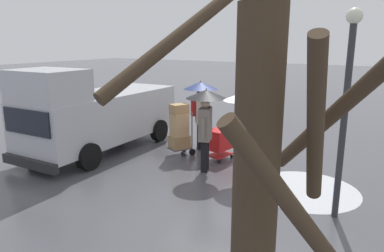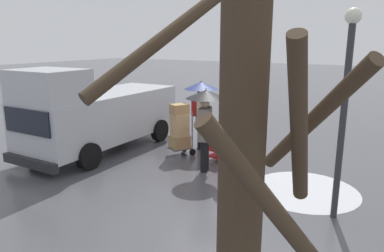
{
  "view_description": "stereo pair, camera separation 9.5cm",
  "coord_description": "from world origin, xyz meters",
  "px_view_note": "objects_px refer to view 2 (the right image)",
  "views": [
    {
      "loc": [
        -4.35,
        8.78,
        3.31
      ],
      "look_at": [
        0.48,
        0.61,
        1.05
      ],
      "focal_mm": 33.62,
      "sensor_mm": 36.0,
      "label": 1
    },
    {
      "loc": [
        -4.43,
        8.73,
        3.31
      ],
      "look_at": [
        0.48,
        0.61,
        1.05
      ],
      "focal_mm": 33.62,
      "sensor_mm": 36.0,
      "label": 2
    }
  ],
  "objects_px": {
    "shopping_cart_vendor": "(220,140)",
    "pedestrian_white_side": "(245,113)",
    "pedestrian_pink_side": "(206,111)",
    "cargo_van_parked_right": "(97,113)",
    "hand_dolly_boxes": "(180,128)",
    "street_lamp": "(345,95)",
    "pedestrian_black_side": "(201,99)"
  },
  "relations": [
    {
      "from": "pedestrian_pink_side",
      "to": "street_lamp",
      "type": "xyz_separation_m",
      "value": [
        -3.39,
        0.99,
        0.79
      ]
    },
    {
      "from": "hand_dolly_boxes",
      "to": "pedestrian_white_side",
      "type": "xyz_separation_m",
      "value": [
        -2.25,
        0.52,
        0.77
      ]
    },
    {
      "from": "cargo_van_parked_right",
      "to": "street_lamp",
      "type": "bearing_deg",
      "value": 173.71
    },
    {
      "from": "cargo_van_parked_right",
      "to": "pedestrian_black_side",
      "type": "height_order",
      "value": "cargo_van_parked_right"
    },
    {
      "from": "street_lamp",
      "to": "pedestrian_white_side",
      "type": "bearing_deg",
      "value": -26.27
    },
    {
      "from": "pedestrian_pink_side",
      "to": "street_lamp",
      "type": "bearing_deg",
      "value": 163.7
    },
    {
      "from": "hand_dolly_boxes",
      "to": "pedestrian_white_side",
      "type": "relative_size",
      "value": 0.71
    },
    {
      "from": "shopping_cart_vendor",
      "to": "cargo_van_parked_right",
      "type": "bearing_deg",
      "value": 18.24
    },
    {
      "from": "cargo_van_parked_right",
      "to": "hand_dolly_boxes",
      "type": "xyz_separation_m",
      "value": [
        -2.38,
        -0.93,
        -0.37
      ]
    },
    {
      "from": "hand_dolly_boxes",
      "to": "street_lamp",
      "type": "relative_size",
      "value": 0.4
    },
    {
      "from": "shopping_cart_vendor",
      "to": "hand_dolly_boxes",
      "type": "xyz_separation_m",
      "value": [
        1.2,
        0.25,
        0.25
      ]
    },
    {
      "from": "shopping_cart_vendor",
      "to": "hand_dolly_boxes",
      "type": "bearing_deg",
      "value": 11.85
    },
    {
      "from": "shopping_cart_vendor",
      "to": "pedestrian_pink_side",
      "type": "distance_m",
      "value": 1.4
    },
    {
      "from": "pedestrian_black_side",
      "to": "street_lamp",
      "type": "distance_m",
      "value": 5.18
    },
    {
      "from": "hand_dolly_boxes",
      "to": "shopping_cart_vendor",
      "type": "bearing_deg",
      "value": -168.15
    },
    {
      "from": "pedestrian_pink_side",
      "to": "pedestrian_white_side",
      "type": "xyz_separation_m",
      "value": [
        -1.0,
        -0.19,
        0.0
      ]
    },
    {
      "from": "hand_dolly_boxes",
      "to": "pedestrian_pink_side",
      "type": "distance_m",
      "value": 1.63
    },
    {
      "from": "shopping_cart_vendor",
      "to": "pedestrian_white_side",
      "type": "relative_size",
      "value": 0.47
    },
    {
      "from": "pedestrian_pink_side",
      "to": "street_lamp",
      "type": "distance_m",
      "value": 3.62
    },
    {
      "from": "pedestrian_black_side",
      "to": "cargo_van_parked_right",
      "type": "bearing_deg",
      "value": 34.52
    },
    {
      "from": "pedestrian_white_side",
      "to": "street_lamp",
      "type": "xyz_separation_m",
      "value": [
        -2.39,
        1.18,
        0.79
      ]
    },
    {
      "from": "hand_dolly_boxes",
      "to": "pedestrian_black_side",
      "type": "xyz_separation_m",
      "value": [
        -0.21,
        -0.85,
        0.76
      ]
    },
    {
      "from": "pedestrian_black_side",
      "to": "street_lamp",
      "type": "relative_size",
      "value": 0.56
    },
    {
      "from": "pedestrian_pink_side",
      "to": "street_lamp",
      "type": "height_order",
      "value": "street_lamp"
    },
    {
      "from": "street_lamp",
      "to": "hand_dolly_boxes",
      "type": "bearing_deg",
      "value": -20.14
    },
    {
      "from": "hand_dolly_boxes",
      "to": "pedestrian_black_side",
      "type": "relative_size",
      "value": 0.71
    },
    {
      "from": "pedestrian_pink_side",
      "to": "pedestrian_black_side",
      "type": "height_order",
      "value": "same"
    },
    {
      "from": "cargo_van_parked_right",
      "to": "pedestrian_pink_side",
      "type": "distance_m",
      "value": 3.66
    },
    {
      "from": "pedestrian_pink_side",
      "to": "pedestrian_black_side",
      "type": "bearing_deg",
      "value": -56.31
    },
    {
      "from": "pedestrian_white_side",
      "to": "hand_dolly_boxes",
      "type": "bearing_deg",
      "value": -13.05
    },
    {
      "from": "shopping_cart_vendor",
      "to": "pedestrian_pink_side",
      "type": "relative_size",
      "value": 0.47
    },
    {
      "from": "hand_dolly_boxes",
      "to": "pedestrian_pink_side",
      "type": "bearing_deg",
      "value": 150.39
    }
  ]
}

